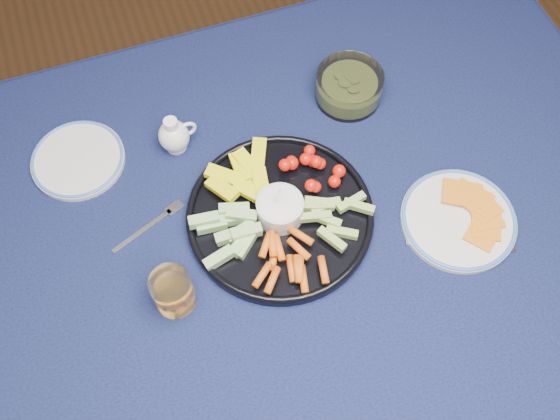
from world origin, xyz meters
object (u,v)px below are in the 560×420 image
object	(u,v)px
cheese_plate	(459,219)
juice_tumbler	(173,292)
side_plate_extra	(78,159)
dining_table	(229,280)
pickle_bowl	(349,88)
crudite_platter	(279,214)
creamer_pitcher	(174,136)

from	to	relation	value
cheese_plate	juice_tumbler	xyz separation A→B (m)	(-0.51, 0.03, 0.02)
juice_tumbler	side_plate_extra	size ratio (longest dim) A/B	0.46
dining_table	cheese_plate	distance (m)	0.43
pickle_bowl	side_plate_extra	xyz separation A→B (m)	(-0.54, 0.03, -0.02)
crudite_platter	side_plate_extra	bearing A→B (deg)	142.35
creamer_pitcher	pickle_bowl	world-z (taller)	creamer_pitcher
crudite_platter	side_plate_extra	world-z (taller)	crudite_platter
dining_table	creamer_pitcher	bearing A→B (deg)	93.33
crudite_platter	creamer_pitcher	world-z (taller)	crudite_platter
pickle_bowl	juice_tumbler	size ratio (longest dim) A/B	1.62
pickle_bowl	dining_table	bearing A→B (deg)	-142.50
crudite_platter	pickle_bowl	size ratio (longest dim) A/B	2.54
dining_table	cheese_plate	size ratio (longest dim) A/B	8.08
dining_table	side_plate_extra	bearing A→B (deg)	124.66
creamer_pitcher	pickle_bowl	size ratio (longest dim) A/B	0.62
dining_table	juice_tumbler	distance (m)	0.16
dining_table	juice_tumbler	bearing A→B (deg)	-157.56
side_plate_extra	crudite_platter	bearing A→B (deg)	-37.65
crudite_platter	dining_table	bearing A→B (deg)	-158.80
dining_table	pickle_bowl	bearing A→B (deg)	37.50
crudite_platter	pickle_bowl	bearing A→B (deg)	43.97
cheese_plate	pickle_bowl	bearing A→B (deg)	103.41
creamer_pitcher	cheese_plate	world-z (taller)	creamer_pitcher
crudite_platter	creamer_pitcher	xyz separation A→B (m)	(-0.13, 0.21, 0.02)
crudite_platter	creamer_pitcher	bearing A→B (deg)	121.42
dining_table	side_plate_extra	distance (m)	0.36
juice_tumbler	pickle_bowl	bearing A→B (deg)	34.53
crudite_platter	creamer_pitcher	size ratio (longest dim) A/B	4.11
dining_table	pickle_bowl	distance (m)	0.44
cheese_plate	side_plate_extra	xyz separation A→B (m)	(-0.62, 0.35, -0.00)
dining_table	creamer_pitcher	xyz separation A→B (m)	(-0.02, 0.26, 0.12)
crudite_platter	cheese_plate	world-z (taller)	crudite_platter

